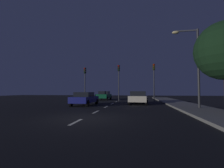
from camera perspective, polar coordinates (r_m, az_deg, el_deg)
ground_plane at (r=16.01m, az=-1.66°, el=-7.79°), size 80.00×80.00×0.00m
sidewalk_curb_right at (r=16.39m, az=25.30°, el=-7.17°), size 3.00×40.00×0.15m
lane_stripe_nearest at (r=8.16m, az=-12.55°, el=-12.84°), size 0.16×1.60×0.01m
lane_stripe_second at (r=11.74m, az=-5.65°, el=-9.69°), size 0.16×1.60×0.01m
lane_stripe_third at (r=15.43m, az=-2.07°, el=-7.97°), size 0.16×1.60×0.01m
lane_stripe_fourth at (r=19.16m, az=0.11°, el=-6.90°), size 0.16×1.60×0.01m
lane_stripe_fifth at (r=22.91m, az=1.57°, el=-6.18°), size 0.16×1.60×0.01m
lane_stripe_sixth at (r=26.68m, az=2.62°, el=-5.66°), size 0.16×1.60×0.01m
traffic_signal_left at (r=25.25m, az=-9.49°, el=2.23°), size 0.32×0.38×5.07m
traffic_signal_center at (r=24.14m, az=2.36°, el=2.82°), size 0.32×0.38×5.34m
traffic_signal_right at (r=24.10m, az=14.47°, el=2.99°), size 0.32×0.38×5.39m
car_stopped_ahead at (r=19.07m, az=9.29°, el=-4.64°), size 2.30×4.57×1.46m
car_adjacent_lane at (r=17.19m, az=-9.52°, el=-5.00°), size 2.02×4.27×1.37m
car_oncoming_far at (r=27.65m, az=-2.82°, el=-3.99°), size 2.10×4.09×1.46m
street_lamp_right at (r=14.90m, az=26.68°, el=7.54°), size 2.09×0.36×6.55m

